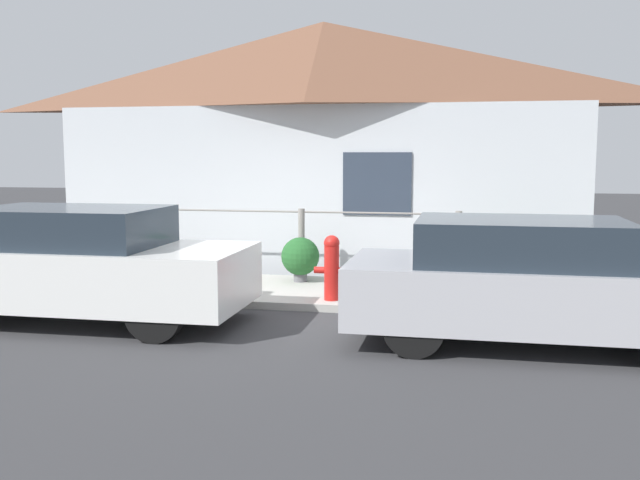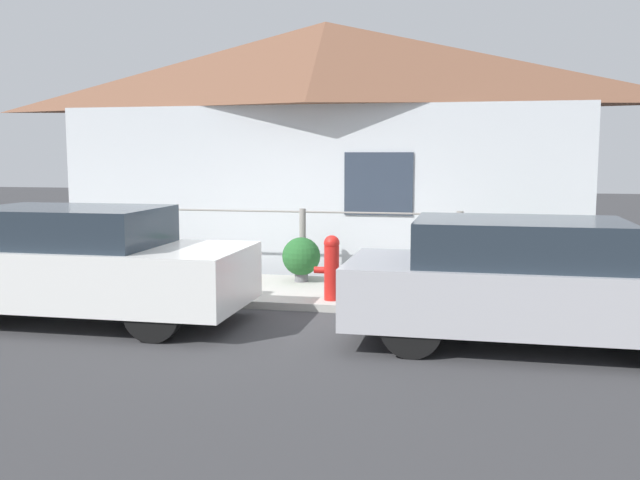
{
  "view_description": "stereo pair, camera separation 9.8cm",
  "coord_description": "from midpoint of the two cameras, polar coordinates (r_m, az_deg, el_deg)",
  "views": [
    {
      "loc": [
        2.5,
        -8.79,
        2.03
      ],
      "look_at": [
        0.63,
        0.3,
        0.9
      ],
      "focal_mm": 40.0,
      "sensor_mm": 36.0,
      "label": 1
    },
    {
      "loc": [
        2.59,
        -8.77,
        2.03
      ],
      "look_at": [
        0.63,
        0.3,
        0.9
      ],
      "focal_mm": 40.0,
      "sensor_mm": 36.0,
      "label": 2
    }
  ],
  "objects": [
    {
      "name": "car_right",
      "position": [
        7.85,
        16.8,
        -3.26
      ],
      "size": [
        3.94,
        1.69,
        1.34
      ],
      "rotation": [
        0.0,
        0.0,
        0.0
      ],
      "color": "#B7B7BC",
      "rests_on": "ground_plane"
    },
    {
      "name": "fence",
      "position": [
        11.1,
        -1.15,
        0.05
      ],
      "size": [
        4.9,
        0.1,
        1.08
      ],
      "color": "gray",
      "rests_on": "sidewalk"
    },
    {
      "name": "ground_plane",
      "position": [
        9.37,
        -3.88,
        -5.59
      ],
      "size": [
        60.0,
        60.0,
        0.0
      ],
      "primitive_type": "plane",
      "color": "#38383A"
    },
    {
      "name": "potted_plant_near_hydrant",
      "position": [
        10.76,
        -1.25,
        -1.37
      ],
      "size": [
        0.58,
        0.58,
        0.67
      ],
      "color": "slate",
      "rests_on": "sidewalk"
    },
    {
      "name": "car_left",
      "position": [
        9.07,
        -18.35,
        -1.82
      ],
      "size": [
        4.01,
        1.72,
        1.39
      ],
      "rotation": [
        0.0,
        0.0,
        0.01
      ],
      "color": "white",
      "rests_on": "ground_plane"
    },
    {
      "name": "sidewalk",
      "position": [
        10.34,
        -2.28,
        -4.1
      ],
      "size": [
        24.0,
        2.08,
        0.1
      ],
      "color": "#B2AFA8",
      "rests_on": "ground_plane"
    },
    {
      "name": "house",
      "position": [
        12.68,
        0.58,
        12.97
      ],
      "size": [
        9.19,
        2.23,
        4.3
      ],
      "color": "silver",
      "rests_on": "ground_plane"
    },
    {
      "name": "potted_plant_by_fence",
      "position": [
        11.19,
        -13.11,
        -1.83
      ],
      "size": [
        0.35,
        0.35,
        0.5
      ],
      "color": "#9E5638",
      "rests_on": "sidewalk"
    },
    {
      "name": "fire_hydrant",
      "position": [
        9.39,
        1.24,
        -2.11
      ],
      "size": [
        0.47,
        0.21,
        0.86
      ],
      "color": "red",
      "rests_on": "sidewalk"
    },
    {
      "name": "potted_plant_corner",
      "position": [
        10.6,
        16.68,
        -1.6
      ],
      "size": [
        0.57,
        0.57,
        0.72
      ],
      "color": "#9E5638",
      "rests_on": "sidewalk"
    }
  ]
}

